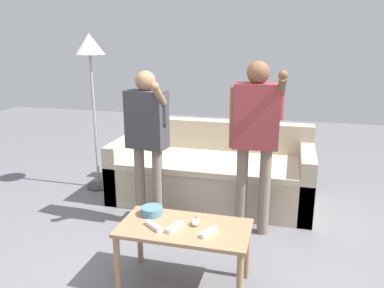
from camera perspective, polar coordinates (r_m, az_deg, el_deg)
name	(u,v)px	position (r m, az deg, el deg)	size (l,w,h in m)	color
ground_plane	(167,281)	(2.96, -3.71, -19.72)	(12.00, 12.00, 0.00)	slate
couch	(212,173)	(4.19, 3.01, -4.33)	(2.10, 0.94, 0.80)	#B7A88E
coffee_table	(184,236)	(2.72, -1.15, -13.45)	(0.90, 0.47, 0.46)	#997551
snack_bowl	(152,211)	(2.86, -5.99, -9.86)	(0.16, 0.16, 0.06)	teal
game_remote_nunchuk	(196,222)	(2.70, 0.54, -11.49)	(0.06, 0.09, 0.05)	white
floor_lamp	(90,57)	(4.40, -14.91, 12.35)	(0.32, 0.32, 1.76)	#2D2D33
player_right	(256,129)	(3.29, 9.47, 2.21)	(0.47, 0.30, 1.53)	#756656
player_left	(147,131)	(3.44, -6.70, 1.91)	(0.42, 0.35, 1.44)	#756656
game_remote_wand_near	(153,226)	(2.68, -5.75, -12.04)	(0.15, 0.13, 0.03)	white
game_remote_wand_far	(175,227)	(2.65, -2.61, -12.24)	(0.08, 0.16, 0.03)	white
game_remote_wand_spare	(209,232)	(2.59, 2.51, -12.95)	(0.10, 0.16, 0.03)	white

